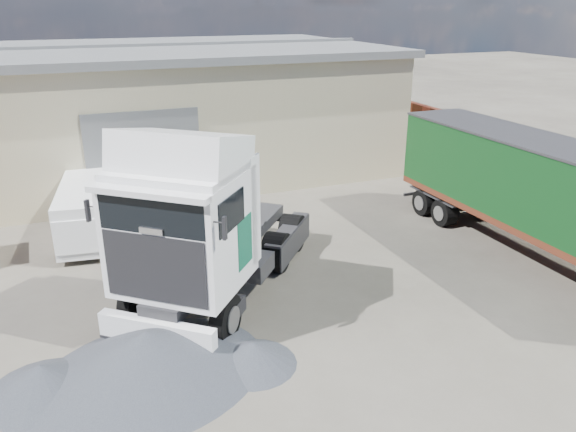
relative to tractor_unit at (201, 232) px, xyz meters
name	(u,v)px	position (x,y,z in m)	size (l,w,h in m)	color
ground	(309,339)	(1.79, -2.38, -1.98)	(120.00, 120.00, 0.00)	#282621
warehouse	(24,115)	(-4.21, 13.62, 0.68)	(30.60, 12.60, 5.42)	#B3AC8A
brick_boundary_wall	(522,166)	(13.29, 3.62, -0.73)	(0.35, 26.00, 2.50)	brown
tractor_unit	(201,232)	(0.00, 0.00, 0.00)	(6.45, 6.98, 4.71)	black
box_trailer	(536,187)	(9.74, -0.58, 0.14)	(2.32, 10.46, 3.47)	#2D2D30
panel_van	(91,213)	(-2.30, 5.36, -1.08)	(2.30, 4.46, 1.74)	black
gravel_heap	(144,356)	(-1.83, -2.34, -1.50)	(6.67, 6.19, 1.03)	black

